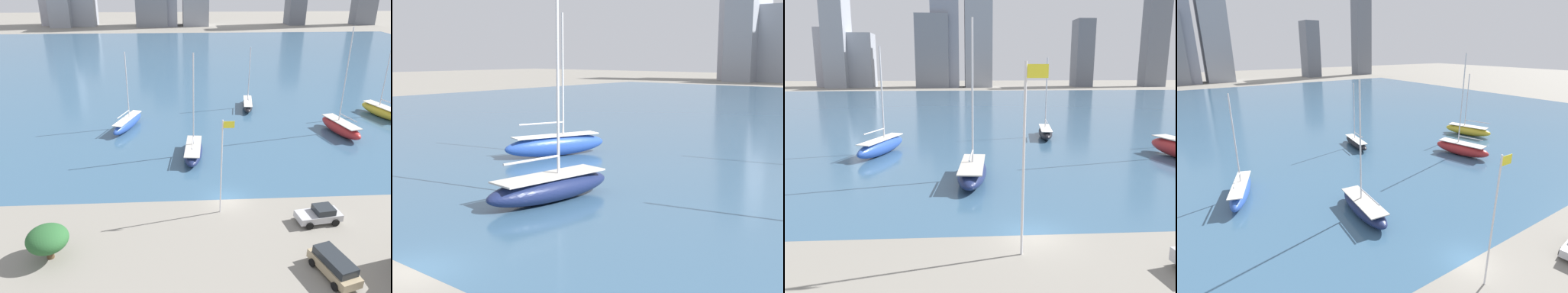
# 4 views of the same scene
# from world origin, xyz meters

# --- Properties ---
(ground_plane) EXTENTS (500.00, 500.00, 0.00)m
(ground_plane) POSITION_xyz_m (0.00, 0.00, 0.00)
(ground_plane) COLOR gray
(sailboat_blue) EXTENTS (5.06, 9.89, 12.55)m
(sailboat_blue) POSITION_xyz_m (-13.64, 22.93, 1.04)
(sailboat_blue) COLOR #284CA8
(sailboat_blue) RESTS_ON harbor_water
(sailboat_navy) EXTENTS (3.51, 9.42, 14.40)m
(sailboat_navy) POSITION_xyz_m (-3.32, 11.54, 0.94)
(sailboat_navy) COLOR #19234C
(sailboat_navy) RESTS_ON harbor_water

